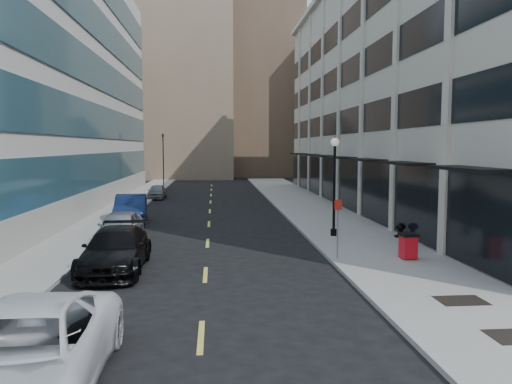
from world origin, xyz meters
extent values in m
plane|color=black|center=(0.00, 0.00, 0.00)|extent=(160.00, 160.00, 0.00)
cube|color=gray|center=(7.50, 20.00, 0.07)|extent=(5.00, 80.00, 0.15)
cube|color=gray|center=(-6.50, 20.00, 0.07)|extent=(3.00, 80.00, 0.15)
cube|color=#C0B5A2|center=(17.00, 27.00, 9.00)|extent=(14.00, 46.00, 18.00)
cube|color=black|center=(10.02, 27.00, 2.00)|extent=(0.18, 46.00, 3.60)
cube|color=black|center=(10.03, 27.00, 6.50)|extent=(0.12, 46.00, 1.80)
cube|color=black|center=(10.03, 27.00, 10.00)|extent=(0.12, 46.00, 1.80)
cube|color=black|center=(10.03, 27.00, 13.50)|extent=(0.12, 46.00, 1.80)
cube|color=#C0B5A2|center=(10.00, 10.00, 9.00)|extent=(0.35, 0.60, 18.00)
cube|color=#C0B5A2|center=(10.00, 16.00, 9.00)|extent=(0.35, 0.60, 18.00)
cube|color=#C0B5A2|center=(10.00, 22.00, 9.00)|extent=(0.35, 0.60, 18.00)
cube|color=#C0B5A2|center=(10.00, 28.00, 9.00)|extent=(0.35, 0.60, 18.00)
cube|color=#C0B5A2|center=(10.00, 34.00, 9.00)|extent=(0.35, 0.60, 18.00)
cube|color=#C0B5A2|center=(10.00, 40.00, 9.00)|extent=(0.35, 0.60, 18.00)
cube|color=#C0B5A2|center=(10.00, 46.00, 9.00)|extent=(0.35, 0.60, 18.00)
cube|color=black|center=(9.35, 7.00, 3.90)|extent=(1.30, 4.00, 0.12)
cube|color=black|center=(9.35, 13.00, 3.90)|extent=(1.30, 4.00, 0.12)
cube|color=black|center=(9.35, 19.00, 3.90)|extent=(1.30, 4.00, 0.12)
cube|color=black|center=(9.35, 25.00, 3.90)|extent=(1.30, 4.00, 0.12)
cube|color=black|center=(9.35, 31.00, 3.90)|extent=(1.30, 4.00, 0.12)
cube|color=black|center=(9.35, 37.00, 3.90)|extent=(1.30, 4.00, 0.12)
cube|color=black|center=(9.35, 43.00, 3.90)|extent=(1.30, 4.00, 0.12)
cube|color=gray|center=(-7.96, 27.00, 0.90)|extent=(0.20, 46.00, 1.80)
cube|color=#2F5C6D|center=(-7.97, 27.00, 3.00)|extent=(0.14, 45.60, 2.40)
cube|color=#2F5C6D|center=(-7.97, 27.00, 6.50)|extent=(0.14, 45.60, 2.40)
cube|color=#2F5C6D|center=(-7.97, 27.00, 10.00)|extent=(0.14, 45.60, 2.40)
cube|color=#2F5C6D|center=(-7.97, 27.00, 13.50)|extent=(0.14, 45.60, 2.40)
cube|color=#7F6C53|center=(-4.00, 68.00, 14.00)|extent=(14.00, 18.00, 28.00)
cube|color=brown|center=(8.00, 72.00, 17.00)|extent=(12.00, 16.00, 34.00)
cube|color=#7F6C53|center=(-14.00, 78.00, 11.00)|extent=(12.00, 14.00, 22.00)
cube|color=#C0B5A2|center=(18.00, 66.00, 10.00)|extent=(10.00, 14.00, 20.00)
cube|color=black|center=(7.60, 3.80, 0.15)|extent=(1.40, 1.00, 0.01)
cube|color=#D8CC4C|center=(0.00, 2.00, 0.01)|extent=(0.15, 2.20, 0.01)
cube|color=#D8CC4C|center=(0.00, 8.00, 0.01)|extent=(0.15, 2.20, 0.01)
cube|color=#D8CC4C|center=(0.00, 14.00, 0.01)|extent=(0.15, 2.20, 0.01)
cube|color=#D8CC4C|center=(0.00, 20.00, 0.01)|extent=(0.15, 2.20, 0.01)
cube|color=#D8CC4C|center=(0.00, 26.00, 0.01)|extent=(0.15, 2.20, 0.01)
cube|color=#D8CC4C|center=(0.00, 32.00, 0.01)|extent=(0.15, 2.20, 0.01)
cube|color=#D8CC4C|center=(0.00, 38.00, 0.01)|extent=(0.15, 2.20, 0.01)
cube|color=#D8CC4C|center=(0.00, 44.00, 0.01)|extent=(0.15, 2.20, 0.01)
cube|color=#D8CC4C|center=(0.00, 50.00, 0.01)|extent=(0.15, 2.20, 0.01)
cylinder|color=black|center=(-5.50, 48.00, 3.00)|extent=(0.12, 0.12, 6.00)
imported|color=black|center=(-5.50, 48.00, 5.99)|extent=(0.66, 0.66, 1.98)
imported|color=white|center=(-3.20, -0.76, 0.86)|extent=(2.98, 6.22, 1.71)
imported|color=black|center=(-3.37, 8.86, 0.80)|extent=(2.31, 5.53, 1.60)
imported|color=#9FA2A8|center=(-4.22, 14.30, 0.79)|extent=(1.88, 4.62, 1.57)
imported|color=#14234D|center=(-4.80, 21.00, 0.86)|extent=(2.36, 5.37, 1.72)
imported|color=gray|center=(-4.80, 35.00, 0.64)|extent=(1.54, 3.76, 1.28)
cube|color=red|center=(8.15, 9.26, 0.66)|extent=(0.61, 0.61, 0.92)
cube|color=black|center=(8.15, 9.26, 1.15)|extent=(0.68, 0.68, 0.11)
cylinder|color=black|center=(7.96, 9.56, 0.25)|extent=(0.06, 0.20, 0.20)
cylinder|color=black|center=(8.33, 9.56, 0.25)|extent=(0.06, 0.20, 0.20)
cylinder|color=black|center=(6.40, 14.70, 0.32)|extent=(0.31, 0.31, 0.35)
cylinder|color=black|center=(6.40, 14.70, 2.55)|extent=(0.13, 0.13, 4.42)
sphere|color=silver|center=(6.40, 14.70, 4.90)|extent=(0.42, 0.42, 0.42)
cone|color=black|center=(6.40, 14.70, 5.14)|extent=(0.12, 0.12, 0.17)
cylinder|color=slate|center=(5.30, 9.52, 1.44)|extent=(0.05, 0.05, 2.58)
cube|color=#AA160B|center=(5.30, 9.50, 2.36)|extent=(0.30, 0.05, 0.41)
cube|color=black|center=(9.60, 13.93, 0.21)|extent=(0.52, 0.52, 0.11)
cylinder|color=black|center=(9.60, 13.93, 0.43)|extent=(0.24, 0.24, 0.37)
ellipsoid|color=black|center=(9.60, 13.93, 0.69)|extent=(0.52, 0.52, 0.37)
camera|label=1|loc=(0.37, -10.01, 4.70)|focal=35.00mm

